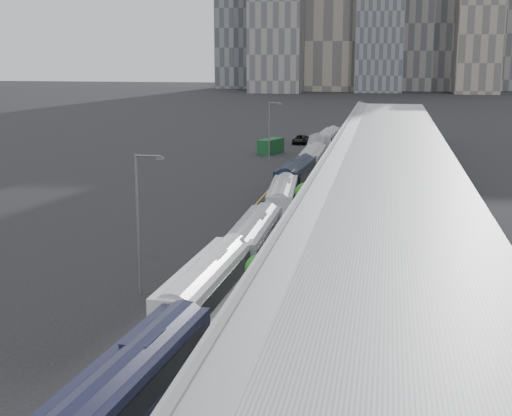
% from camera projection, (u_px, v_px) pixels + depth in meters
% --- Properties ---
extents(sidewalk, '(10.00, 170.00, 0.12)m').
position_uv_depth(sidewalk, '(343.00, 241.00, 63.51)').
color(sidewalk, gray).
rests_on(sidewalk, ground).
extents(lane_line, '(0.12, 160.00, 0.02)m').
position_uv_depth(lane_line, '(228.00, 236.00, 65.38)').
color(lane_line, gold).
rests_on(lane_line, ground).
extents(depot, '(12.45, 160.40, 7.20)m').
position_uv_depth(depot, '(390.00, 204.00, 62.07)').
color(depot, gray).
rests_on(depot, ground).
extents(bus_1, '(3.82, 13.40, 3.86)m').
position_uv_depth(bus_1, '(133.00, 398.00, 31.21)').
color(bus_1, black).
rests_on(bus_1, ground).
extents(bus_2, '(3.32, 13.59, 3.94)m').
position_uv_depth(bus_2, '(208.00, 295.00, 44.27)').
color(bus_2, silver).
rests_on(bus_2, ground).
extents(bus_3, '(2.91, 13.05, 3.81)m').
position_uv_depth(bus_3, '(254.00, 246.00, 55.74)').
color(bus_3, gray).
rests_on(bus_3, ground).
extents(bus_4, '(3.54, 12.61, 3.64)m').
position_uv_depth(bus_4, '(283.00, 203.00, 72.45)').
color(bus_4, '#A5A7AF').
rests_on(bus_4, ground).
extents(bus_5, '(3.71, 13.48, 3.89)m').
position_uv_depth(bus_5, '(297.00, 179.00, 85.22)').
color(bus_5, black).
rests_on(bus_5, ground).
extents(bus_6, '(2.96, 13.29, 3.88)m').
position_uv_depth(bus_6, '(312.00, 164.00, 96.75)').
color(bus_6, '#B4B4B6').
rests_on(bus_6, ground).
extents(bus_7, '(3.41, 12.45, 3.60)m').
position_uv_depth(bus_7, '(316.00, 150.00, 111.57)').
color(bus_7, gray).
rests_on(bus_7, ground).
extents(bus_8, '(3.20, 12.54, 3.63)m').
position_uv_depth(bus_8, '(329.00, 141.00, 122.94)').
color(bus_8, silver).
rests_on(bus_8, ground).
extents(tree_1, '(2.31, 2.31, 4.63)m').
position_uv_depth(tree_1, '(268.00, 268.00, 43.80)').
color(tree_1, black).
rests_on(tree_1, ground).
extents(tree_2, '(2.29, 2.29, 4.85)m').
position_uv_depth(tree_2, '(310.00, 192.00, 66.60)').
color(tree_2, black).
rests_on(tree_2, ground).
extents(tree_3, '(1.83, 1.83, 4.40)m').
position_uv_depth(tree_3, '(332.00, 159.00, 88.74)').
color(tree_3, black).
rests_on(tree_3, ground).
extents(tree_4, '(1.70, 1.70, 3.77)m').
position_uv_depth(tree_4, '(344.00, 142.00, 110.52)').
color(tree_4, black).
rests_on(tree_4, ground).
extents(tree_5, '(1.68, 1.68, 4.49)m').
position_uv_depth(tree_5, '(351.00, 124.00, 131.86)').
color(tree_5, black).
rests_on(tree_5, ground).
extents(street_lamp_near, '(2.04, 0.22, 9.83)m').
position_uv_depth(street_lamp_near, '(140.00, 216.00, 48.28)').
color(street_lamp_near, '#59595E').
rests_on(street_lamp_near, ground).
extents(street_lamp_far, '(2.04, 0.22, 9.25)m').
position_uv_depth(street_lamp_far, '(270.00, 128.00, 107.57)').
color(street_lamp_far, '#59595E').
rests_on(street_lamp_far, ground).
extents(shipping_container, '(3.95, 5.90, 2.48)m').
position_uv_depth(shipping_container, '(271.00, 146.00, 118.73)').
color(shipping_container, '#11391C').
rests_on(shipping_container, ground).
extents(suv, '(2.96, 5.77, 1.56)m').
position_uv_depth(suv, '(301.00, 140.00, 131.88)').
color(suv, black).
rests_on(suv, ground).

